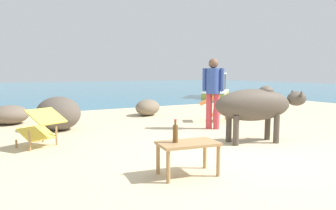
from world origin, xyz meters
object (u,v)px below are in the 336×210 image
Objects in this scene: deck_chair_far at (41,126)px; boat_yellow at (216,92)px; deck_chair_near at (214,107)px; low_bench_table at (188,148)px; cow at (256,105)px; person_standing at (213,88)px; bottle at (175,133)px.

boat_yellow is at bearing -77.73° from deck_chair_far.
deck_chair_near is 8.71m from boat_yellow.
boat_yellow is at bearing 80.23° from deck_chair_near.
deck_chair_far is at bearing 127.66° from low_bench_table.
low_bench_table is at bearing -176.10° from deck_chair_far.
boat_yellow reaches higher than low_bench_table.
boat_yellow is at bearing 71.32° from cow.
person_standing is (3.73, 0.02, 0.56)m from deck_chair_far.
person_standing reaches higher than cow.
person_standing reaches higher than low_bench_table.
boat_yellow is (9.82, 7.72, -0.13)m from deck_chair_far.
person_standing reaches higher than boat_yellow.
person_standing is 9.85m from boat_yellow.
person_standing is 0.47× the size of boat_yellow.
deck_chair_far is at bearing 143.29° from person_standing.
person_standing is at bearing 5.35° from boat_yellow.
cow is 2.57m from deck_chair_near.
deck_chair_far is (-1.28, 2.42, -0.16)m from bottle.
low_bench_table is 0.88× the size of deck_chair_far.
cow is at bearing 9.52° from boat_yellow.
deck_chair_far is at bearing -140.19° from deck_chair_near.
deck_chair_near and deck_chair_far have the same top height.
bottle is 0.32× the size of deck_chair_far.
bottle is 2.74m from deck_chair_far.
low_bench_table is 4.52m from deck_chair_near.
bottle is 0.32× the size of deck_chair_near.
bottle reaches higher than deck_chair_far.
bottle is 0.09× the size of boat_yellow.
boat_yellow is (6.27, 9.23, -0.45)m from cow.
cow is 6.41× the size of bottle.
boat_yellow is (8.39, 10.21, -0.11)m from low_bench_table.
deck_chair_far is 0.27× the size of boat_yellow.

